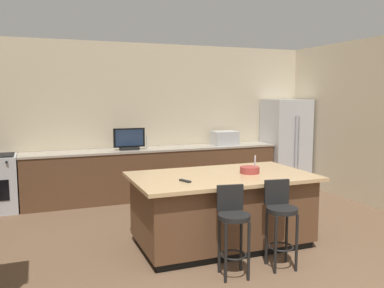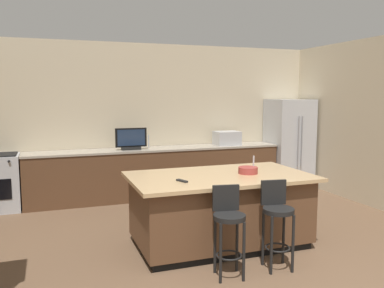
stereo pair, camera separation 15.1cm
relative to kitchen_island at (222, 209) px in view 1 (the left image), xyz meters
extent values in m
cube|color=beige|center=(-0.10, 3.00, 0.97)|extent=(6.99, 0.12, 2.87)
cube|color=brown|center=(-0.11, 2.62, -0.02)|extent=(4.71, 0.60, 0.89)
cube|color=#9E9384|center=(-0.11, 2.62, 0.44)|extent=(4.73, 0.62, 0.04)
cube|color=black|center=(0.00, 0.00, -0.42)|extent=(2.03, 1.07, 0.09)
cube|color=brown|center=(0.00, 0.00, 0.01)|extent=(2.11, 1.15, 0.77)
cube|color=tan|center=(0.00, 0.00, 0.42)|extent=(2.27, 1.31, 0.04)
cube|color=#B7BABF|center=(2.68, 2.55, 0.45)|extent=(0.82, 0.74, 1.81)
cylinder|color=gray|center=(2.64, 2.16, 0.54)|extent=(0.02, 0.02, 1.00)
cylinder|color=gray|center=(2.72, 2.16, 0.54)|extent=(0.02, 0.02, 1.00)
cylinder|color=black|center=(-2.62, 2.31, 0.40)|extent=(0.04, 0.03, 0.04)
cube|color=#B7BABF|center=(1.30, 2.62, 0.60)|extent=(0.48, 0.36, 0.27)
cube|color=black|center=(-0.62, 2.57, 0.49)|extent=(0.34, 0.16, 0.05)
cube|color=black|center=(-0.62, 2.57, 0.68)|extent=(0.56, 0.05, 0.34)
cube|color=#1E2D47|center=(-0.62, 2.54, 0.68)|extent=(0.50, 0.01, 0.29)
cylinder|color=#B2B2B7|center=(-0.26, 2.72, 0.58)|extent=(0.02, 0.02, 0.24)
cylinder|color=#B2B2B7|center=(0.47, 0.00, 0.55)|extent=(0.02, 0.02, 0.22)
cylinder|color=black|center=(-0.28, -0.90, 0.19)|extent=(0.34, 0.34, 0.05)
cube|color=black|center=(-0.26, -0.75, 0.35)|extent=(0.29, 0.08, 0.28)
cylinder|color=black|center=(-0.42, -1.00, -0.15)|extent=(0.03, 0.03, 0.63)
cylinder|color=black|center=(-0.18, -1.04, -0.15)|extent=(0.03, 0.03, 0.63)
cylinder|color=black|center=(-0.38, -0.76, -0.15)|extent=(0.03, 0.03, 0.63)
cylinder|color=black|center=(-0.14, -0.80, -0.15)|extent=(0.03, 0.03, 0.63)
torus|color=black|center=(-0.28, -0.90, -0.23)|extent=(0.28, 0.28, 0.02)
cylinder|color=black|center=(0.31, -0.89, 0.20)|extent=(0.34, 0.34, 0.05)
cube|color=black|center=(0.33, -0.74, 0.36)|extent=(0.29, 0.08, 0.28)
cylinder|color=black|center=(0.17, -0.99, -0.14)|extent=(0.03, 0.03, 0.63)
cylinder|color=black|center=(0.41, -1.03, -0.14)|extent=(0.03, 0.03, 0.63)
cylinder|color=black|center=(0.20, -0.75, -0.14)|extent=(0.03, 0.03, 0.63)
cylinder|color=black|center=(0.44, -0.79, -0.14)|extent=(0.03, 0.03, 0.63)
torus|color=black|center=(0.31, -0.89, -0.22)|extent=(0.28, 0.28, 0.02)
cylinder|color=#993833|center=(0.37, -0.04, 0.49)|extent=(0.25, 0.25, 0.08)
cube|color=black|center=(-0.58, -0.22, 0.45)|extent=(0.10, 0.17, 0.02)
camera|label=1|loc=(-2.16, -4.53, 1.45)|focal=37.75mm
camera|label=2|loc=(-2.02, -4.58, 1.45)|focal=37.75mm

